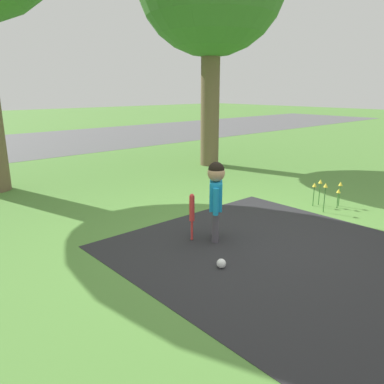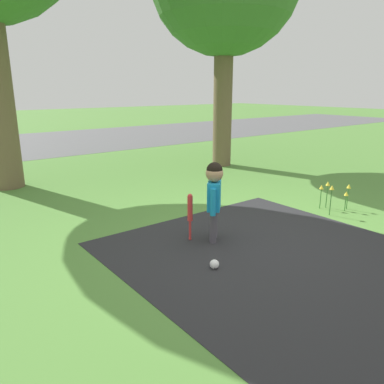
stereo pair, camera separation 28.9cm
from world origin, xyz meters
name	(u,v)px [view 1 (the left image)]	position (x,y,z in m)	size (l,w,h in m)	color
ground_plane	(243,236)	(0.00, 0.00, 0.00)	(60.00, 60.00, 0.00)	#518438
street_strip	(1,146)	(0.00, 9.60, 0.00)	(40.00, 6.00, 0.01)	#59595B
child	(216,190)	(-0.32, 0.14, 0.59)	(0.28, 0.28, 0.91)	#4C4751
baseball_bat	(192,210)	(-0.53, 0.31, 0.36)	(0.06, 0.06, 0.55)	red
sports_ball	(221,263)	(-0.78, -0.40, 0.05)	(0.09, 0.09, 0.09)	white
flower_bed	(328,187)	(1.75, -0.09, 0.31)	(0.50, 0.35, 0.42)	#38702D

